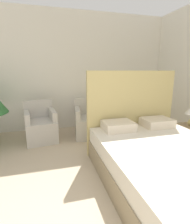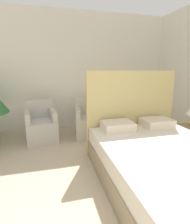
% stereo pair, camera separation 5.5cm
% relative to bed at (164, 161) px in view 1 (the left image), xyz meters
% --- Properties ---
extents(wall_back, '(10.00, 0.06, 2.90)m').
position_rel_bed_xyz_m(wall_back, '(-0.92, 2.76, 1.14)').
color(wall_back, silver).
rests_on(wall_back, ground_plane).
extents(bed, '(1.64, 2.22, 1.48)m').
position_rel_bed_xyz_m(bed, '(0.00, 0.00, 0.00)').
color(bed, '#8C7A5B').
rests_on(bed, ground_plane).
extents(armchair_near_window_left, '(0.71, 0.78, 0.84)m').
position_rel_bed_xyz_m(armchair_near_window_left, '(-1.63, 1.97, -0.02)').
color(armchair_near_window_left, '#B7B2A8').
rests_on(armchair_near_window_left, ground_plane).
extents(armchair_near_window_right, '(0.70, 0.77, 0.84)m').
position_rel_bed_xyz_m(armchair_near_window_right, '(-0.56, 1.97, -0.02)').
color(armchair_near_window_right, '#B7B2A8').
rests_on(armchair_near_window_right, ground_plane).
extents(nightstand, '(0.50, 0.47, 0.47)m').
position_rel_bed_xyz_m(nightstand, '(1.10, 0.74, -0.07)').
color(nightstand, '#937A56').
rests_on(nightstand, ground_plane).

